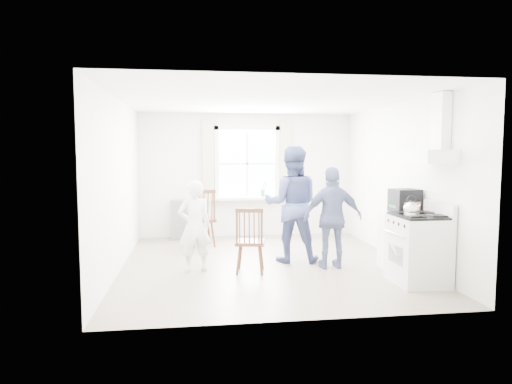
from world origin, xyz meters
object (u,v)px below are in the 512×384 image
Objects in this scene: low_cabinet at (400,241)px; windsor_chair_b at (250,233)px; windsor_chair_a at (203,212)px; gas_stove at (418,248)px; person_right at (333,218)px; person_left at (195,226)px; person_mid at (292,204)px; stereo_stack at (405,201)px.

low_cabinet is 2.31m from windsor_chair_b.
windsor_chair_a is at bearing 107.70° from windsor_chair_b.
windsor_chair_b is (-2.23, 0.78, 0.12)m from gas_stove.
person_right is (1.32, 0.19, 0.18)m from windsor_chair_b.
person_right is at bearing 133.48° from gas_stove.
gas_stove is 2.37m from windsor_chair_b.
person_left reaches higher than windsor_chair_a.
person_mid is (-1.52, 0.78, 0.50)m from low_cabinet.
gas_stove is at bearing -19.21° from windsor_chair_b.
gas_stove is 0.59× the size of person_mid.
windsor_chair_b is 1.34m from person_right.
windsor_chair_a is 2.10m from windsor_chair_b.
low_cabinet is 0.90× the size of windsor_chair_b.
windsor_chair_a is 0.58× the size of person_mid.
person_right is at bearing 161.95° from stereo_stack.
stereo_stack is 1.76m from person_mid.
windsor_chair_b is at bearing 149.16° from person_left.
low_cabinet is at bearing 84.32° from gas_stove.
windsor_chair_a reaches higher than low_cabinet.
person_left is (-3.12, 0.40, -0.38)m from stereo_stack.
windsor_chair_b is at bearing 160.79° from gas_stove.
low_cabinet is at bearing 163.96° from person_mid.
stereo_stack is at bearing 163.16° from person_right.
low_cabinet is 2.16× the size of stereo_stack.
person_right is (-0.91, 0.96, 0.30)m from gas_stove.
person_left is (-3.10, 0.34, 0.24)m from low_cabinet.
gas_stove is at bearing -95.68° from low_cabinet.
gas_stove is 0.81× the size of person_left.
person_mid reaches higher than stereo_stack.
gas_stove is at bearing -98.37° from stereo_stack.
person_left is (-3.03, 1.04, 0.21)m from gas_stove.
low_cabinet is at bearing 110.45° from stereo_stack.
person_mid is (-1.55, 0.84, -0.13)m from stereo_stack.
gas_stove reaches higher than windsor_chair_b.
low_cabinet is at bearing 166.17° from person_right.
low_cabinet is 0.57× the size of person_right.
gas_stove is 3.21m from person_left.
windsor_chair_a is 1.11× the size of windsor_chair_b.
windsor_chair_b is 1.10m from person_mid.
low_cabinet is 0.65× the size of person_left.
windsor_chair_a is 0.80× the size of person_left.
windsor_chair_b is (-2.30, 0.08, 0.16)m from low_cabinet.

